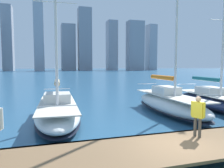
{
  "coord_description": "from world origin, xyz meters",
  "views": [
    {
      "loc": [
        4.32,
        6.45,
        3.34
      ],
      "look_at": [
        0.33,
        -6.83,
        2.2
      ],
      "focal_mm": 35.0,
      "sensor_mm": 36.0,
      "label": 1
    }
  ],
  "objects_px": {
    "sailboat_orange": "(169,103)",
    "sailboat_tan": "(58,111)",
    "person_yellow_shirt": "(198,113)",
    "sailboat_teal": "(214,100)"
  },
  "relations": [
    {
      "from": "sailboat_orange",
      "to": "person_yellow_shirt",
      "type": "relative_size",
      "value": 7.92
    },
    {
      "from": "sailboat_teal",
      "to": "person_yellow_shirt",
      "type": "relative_size",
      "value": 6.57
    },
    {
      "from": "sailboat_orange",
      "to": "sailboat_tan",
      "type": "distance_m",
      "value": 7.7
    },
    {
      "from": "sailboat_orange",
      "to": "person_yellow_shirt",
      "type": "bearing_deg",
      "value": 67.05
    },
    {
      "from": "sailboat_orange",
      "to": "sailboat_tan",
      "type": "bearing_deg",
      "value": 2.48
    },
    {
      "from": "sailboat_tan",
      "to": "sailboat_teal",
      "type": "bearing_deg",
      "value": -175.72
    },
    {
      "from": "sailboat_orange",
      "to": "sailboat_teal",
      "type": "bearing_deg",
      "value": -172.55
    },
    {
      "from": "sailboat_orange",
      "to": "person_yellow_shirt",
      "type": "height_order",
      "value": "sailboat_orange"
    },
    {
      "from": "sailboat_orange",
      "to": "sailboat_tan",
      "type": "xyz_separation_m",
      "value": [
        7.7,
        0.33,
        -0.09
      ]
    },
    {
      "from": "sailboat_orange",
      "to": "sailboat_tan",
      "type": "relative_size",
      "value": 1.19
    }
  ]
}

